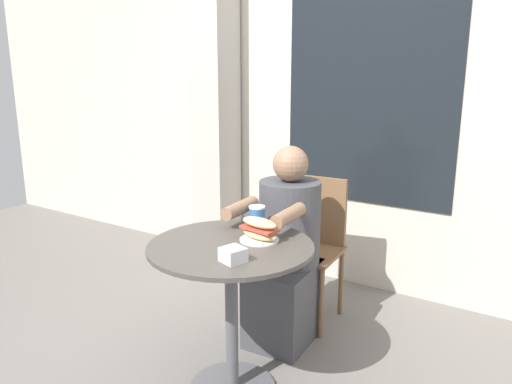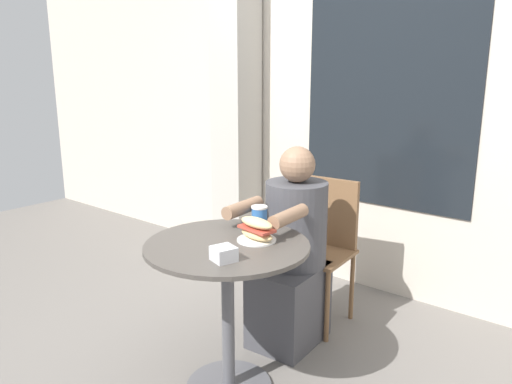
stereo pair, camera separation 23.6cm
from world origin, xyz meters
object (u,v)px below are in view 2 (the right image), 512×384
(cafe_table, at_px, (228,283))
(seated_diner, at_px, (292,260))
(diner_chair, at_px, (324,237))
(drink_cup, at_px, (259,215))
(sandwich_on_plate, at_px, (257,230))

(cafe_table, xyz_separation_m, seated_diner, (-0.03, 0.56, -0.07))
(cafe_table, bearing_deg, diner_chair, 92.31)
(seated_diner, bearing_deg, drink_cup, 78.33)
(sandwich_on_plate, bearing_deg, drink_cup, 125.68)
(cafe_table, bearing_deg, drink_cup, 101.09)
(seated_diner, bearing_deg, diner_chair, -92.53)
(seated_diner, relative_size, drink_cup, 11.43)
(cafe_table, height_order, drink_cup, drink_cup)
(seated_diner, bearing_deg, sandwich_on_plate, 99.58)
(sandwich_on_plate, height_order, drink_cup, sandwich_on_plate)
(sandwich_on_plate, bearing_deg, cafe_table, -124.91)
(seated_diner, xyz_separation_m, drink_cup, (-0.03, -0.25, 0.31))
(seated_diner, height_order, drink_cup, seated_diner)
(drink_cup, bearing_deg, seated_diner, 82.35)
(cafe_table, distance_m, seated_diner, 0.56)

